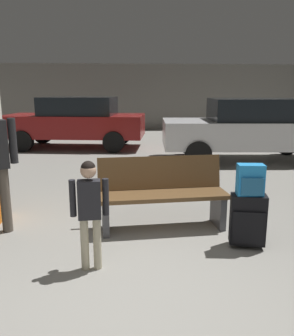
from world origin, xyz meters
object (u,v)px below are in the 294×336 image
at_px(child, 89,204).
at_px(parked_car_far, 76,121).
at_px(bench, 162,193).
at_px(parked_car_near, 249,128).
at_px(backpack_bright, 250,180).
at_px(suitcase, 248,220).

xyz_separation_m(child, parked_car_far, (-1.06, 7.45, 0.14)).
bearing_deg(bench, parked_car_near, 57.77).
bearing_deg(parked_car_near, backpack_bright, -109.86).
bearing_deg(child, backpack_bright, 12.30).
bearing_deg(bench, backpack_bright, -37.11).
relative_size(suitcase, parked_car_near, 0.14).
bearing_deg(bench, child, -128.18).
bearing_deg(backpack_bright, bench, 142.89).
relative_size(bench, suitcase, 2.71).
bearing_deg(child, parked_car_near, 56.52).
height_order(bench, backpack_bright, backpack_bright).
height_order(bench, suitcase, bench).
height_order(suitcase, parked_car_far, parked_car_far).
distance_m(child, parked_car_near, 6.21).
distance_m(backpack_bright, parked_car_near, 5.11).
bearing_deg(backpack_bright, parked_car_near, 70.14).
distance_m(bench, parked_car_near, 4.91).
xyz_separation_m(bench, suitcase, (0.88, -0.66, -0.12)).
height_order(suitcase, backpack_bright, backpack_bright).
xyz_separation_m(suitcase, parked_car_near, (1.74, 4.81, 0.48)).
bearing_deg(suitcase, backpack_bright, -42.83).
relative_size(suitcase, parked_car_far, 0.14).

